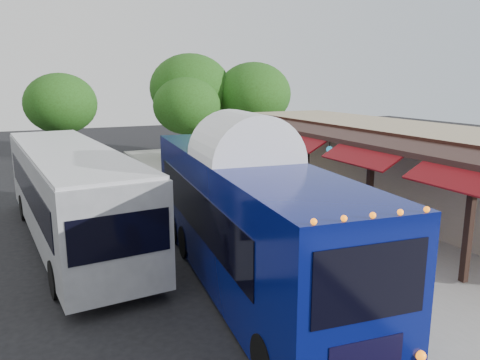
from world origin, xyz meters
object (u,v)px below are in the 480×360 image
ped_c (322,213)px  ped_d (205,163)px  sign_board (308,199)px  coach_bus (244,212)px  city_bus (71,191)px  ped_a (291,193)px  ped_b (245,175)px

ped_c → ped_d: 10.84m
ped_c → sign_board: bearing=-111.8°
coach_bus → ped_c: bearing=32.5°
city_bus → ped_a: 8.75m
city_bus → ped_c: size_ratio=7.34×
ped_a → ped_b: 3.41m
coach_bus → sign_board: 6.26m
ped_c → ped_b: bearing=-94.0°
ped_b → ped_a: bearing=115.0°
ped_b → sign_board: 4.72m
city_bus → ped_d: bearing=38.5°
ped_d → ped_b: bearing=132.2°
ped_a → sign_board: size_ratio=1.31×
city_bus → ped_a: city_bus is taller
ped_c → ped_d: size_ratio=0.95×
ped_b → ped_c: bearing=104.4°
ped_b → sign_board: ped_b is taller
ped_a → city_bus: bearing=159.8°
ped_a → ped_b: (-0.53, 3.36, 0.17)m
ped_d → sign_board: (1.06, -8.82, -0.10)m
ped_a → sign_board: ped_a is taller
city_bus → ped_d: size_ratio=7.00×
coach_bus → ped_d: size_ratio=6.73×
city_bus → ped_b: city_bus is taller
coach_bus → ped_d: bearing=79.8°
coach_bus → ped_b: coach_bus is taller
ped_b → ped_d: ped_b is taller
city_bus → sign_board: size_ratio=10.72×
ped_c → ped_d: ped_d is taller
city_bus → ped_a: (8.70, -0.18, -0.92)m
city_bus → ped_a: bearing=-6.5°
coach_bus → sign_board: (4.66, 4.03, -1.10)m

